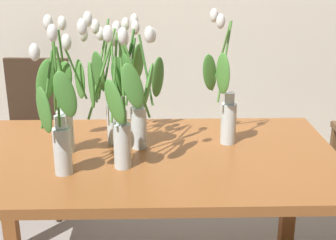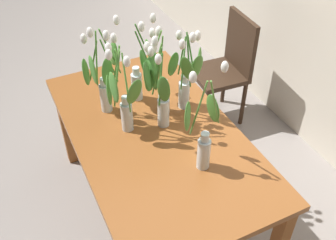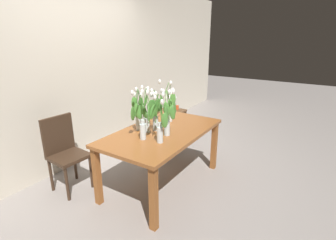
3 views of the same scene
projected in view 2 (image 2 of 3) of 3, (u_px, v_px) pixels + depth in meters
The scene contains 10 objects.
ground_plane at pixel (157, 211), 2.72m from camera, with size 18.00×18.00×0.00m, color gray.
dining_table at pixel (155, 143), 2.30m from camera, with size 1.60×0.90×0.74m.
tulip_vase_0 at pixel (186, 77), 2.26m from camera, with size 0.23×0.21×0.55m.
tulip_vase_1 at pixel (141, 74), 2.38m from camera, with size 0.18×0.18×0.55m.
tulip_vase_2 at pixel (203, 137), 1.93m from camera, with size 0.16×0.25×0.57m.
tulip_vase_3 at pixel (104, 78), 2.25m from camera, with size 0.21×0.26×0.58m.
tulip_vase_4 at pixel (121, 97), 2.10m from camera, with size 0.27×0.19×0.58m.
tulip_vase_5 at pixel (159, 93), 2.15m from camera, with size 0.23×0.15×0.54m.
tulip_vase_6 at pixel (158, 83), 2.24m from camera, with size 0.19×0.18×0.58m.
dining_chair at pixel (227, 65), 3.19m from camera, with size 0.43×0.43×0.93m.
Camera 2 is at (1.53, -0.65, 2.24)m, focal length 41.69 mm.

